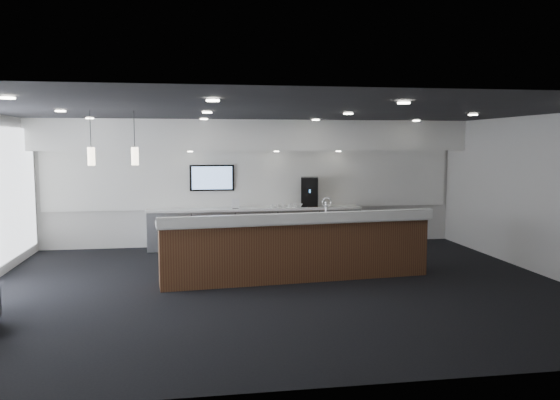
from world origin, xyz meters
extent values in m
plane|color=black|center=(0.00, 0.00, 0.00)|extent=(10.00, 10.00, 0.00)
cube|color=black|center=(0.00, 0.00, 3.00)|extent=(10.00, 8.00, 0.02)
cube|color=silver|center=(0.00, 4.00, 1.50)|extent=(10.00, 0.02, 3.00)
cube|color=silver|center=(5.00, 0.00, 1.50)|extent=(0.02, 8.00, 3.00)
cube|color=white|center=(0.00, 3.55, 2.65)|extent=(10.00, 0.90, 0.70)
cube|color=white|center=(0.00, 3.97, 1.60)|extent=(9.80, 0.06, 1.40)
cube|color=#999BA2|center=(0.00, 3.64, 0.45)|extent=(5.00, 0.60, 0.90)
cube|color=white|center=(0.00, 3.64, 0.93)|extent=(5.06, 0.66, 0.05)
cylinder|color=white|center=(-2.00, 3.32, 0.50)|extent=(0.60, 0.02, 0.02)
cylinder|color=white|center=(-1.00, 3.32, 0.50)|extent=(0.60, 0.02, 0.02)
cylinder|color=white|center=(0.00, 3.32, 0.50)|extent=(0.60, 0.02, 0.02)
cylinder|color=white|center=(1.00, 3.32, 0.50)|extent=(0.60, 0.02, 0.02)
cylinder|color=white|center=(2.00, 3.32, 0.50)|extent=(0.60, 0.02, 0.02)
cube|color=black|center=(-1.00, 3.91, 1.65)|extent=(1.05, 0.07, 0.62)
cube|color=#3776DE|center=(-1.00, 3.87, 1.65)|extent=(0.95, 0.01, 0.54)
cylinder|color=beige|center=(-2.40, 0.80, 2.25)|extent=(0.12, 0.12, 0.30)
cylinder|color=beige|center=(-3.10, 0.80, 2.25)|extent=(0.12, 0.12, 0.30)
cube|color=#4D2919|center=(0.39, 0.45, 0.53)|extent=(4.93, 1.13, 1.05)
cube|color=white|center=(0.39, 0.45, 1.08)|extent=(5.02, 1.21, 0.06)
cube|color=white|center=(0.42, 0.07, 1.17)|extent=(4.96, 0.57, 0.18)
cylinder|color=white|center=(0.97, 0.61, 1.25)|extent=(0.04, 0.04, 0.28)
torus|color=white|center=(0.97, 0.55, 1.39)|extent=(0.19, 0.05, 0.19)
cube|color=black|center=(1.33, 3.70, 1.30)|extent=(0.49, 0.53, 0.71)
cube|color=white|center=(1.33, 3.45, 0.96)|extent=(0.25, 0.12, 0.02)
cube|color=white|center=(-0.48, 3.51, 1.06)|extent=(0.17, 0.02, 0.23)
cube|color=white|center=(1.43, 3.53, 1.08)|extent=(0.19, 0.06, 0.26)
imported|color=white|center=(1.38, 3.56, 1.00)|extent=(0.10, 0.10, 0.09)
imported|color=white|center=(1.24, 3.56, 1.00)|extent=(0.14, 0.14, 0.09)
imported|color=white|center=(1.10, 3.56, 1.00)|extent=(0.12, 0.12, 0.09)
imported|color=white|center=(0.96, 3.56, 1.00)|extent=(0.13, 0.13, 0.09)
imported|color=white|center=(0.82, 3.56, 1.00)|extent=(0.13, 0.13, 0.09)
imported|color=white|center=(0.68, 3.56, 1.00)|extent=(0.11, 0.11, 0.09)
imported|color=white|center=(0.54, 3.56, 1.00)|extent=(0.14, 0.14, 0.09)
imported|color=white|center=(0.40, 3.56, 1.00)|extent=(0.11, 0.11, 0.09)
camera|label=1|loc=(-1.45, -9.14, 2.45)|focal=35.00mm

